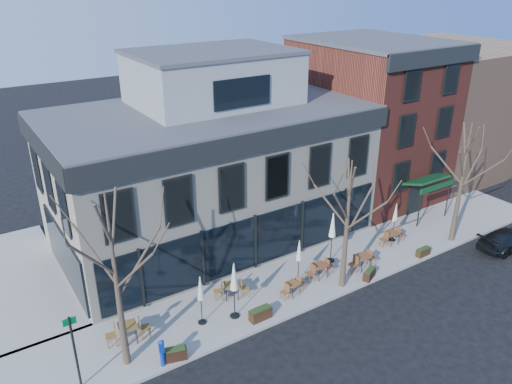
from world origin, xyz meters
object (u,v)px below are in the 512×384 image
call_box (162,352)px  cafe_set_0 (128,331)px  umbrella_0 (201,290)px  parked_sedan (508,239)px

call_box → cafe_set_0: 2.34m
cafe_set_0 → umbrella_0: 3.64m
parked_sedan → call_box: call_box is taller
cafe_set_0 → parked_sedan: bearing=-11.0°
call_box → umbrella_0: size_ratio=0.52×
parked_sedan → cafe_set_0: parked_sedan is taller
cafe_set_0 → call_box: bearing=-73.3°
parked_sedan → cafe_set_0: (-22.12, 4.28, 0.08)m
call_box → umbrella_0: 3.29m
parked_sedan → cafe_set_0: size_ratio=2.06×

